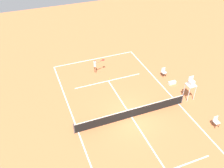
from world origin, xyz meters
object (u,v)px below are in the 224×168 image
at_px(tennis_ball, 110,79).
at_px(courtside_chair_mid, 164,72).
at_px(umpire_chair, 191,85).
at_px(courtside_chair_near, 216,121).
at_px(player_serving, 95,65).
at_px(equipment_bag, 172,83).

height_order(tennis_ball, courtside_chair_mid, courtside_chair_mid).
height_order(umpire_chair, courtside_chair_near, umpire_chair).
distance_m(tennis_ball, courtside_chair_near, 11.00).
bearing_deg(courtside_chair_near, courtside_chair_mid, -88.34).
xyz_separation_m(player_serving, courtside_chair_near, (-6.72, 11.10, -0.46)).
bearing_deg(tennis_ball, courtside_chair_mid, 164.92).
xyz_separation_m(courtside_chair_near, courtside_chair_mid, (0.23, -7.86, 0.00)).
bearing_deg(player_serving, equipment_bag, 37.75).
relative_size(tennis_ball, equipment_bag, 0.09).
height_order(player_serving, tennis_ball, player_serving).
bearing_deg(equipment_bag, umpire_chair, 94.00).
height_order(umpire_chair, equipment_bag, umpire_chair).
relative_size(umpire_chair, equipment_bag, 3.17).
distance_m(umpire_chair, courtside_chair_near, 3.95).
distance_m(courtside_chair_mid, equipment_bag, 1.64).
height_order(tennis_ball, courtside_chair_near, courtside_chair_near).
relative_size(player_serving, tennis_ball, 24.51).
bearing_deg(umpire_chair, tennis_ball, -43.75).
bearing_deg(umpire_chair, player_serving, -47.23).
relative_size(tennis_ball, umpire_chair, 0.03).
xyz_separation_m(player_serving, umpire_chair, (-6.75, 7.30, 0.62)).
bearing_deg(tennis_ball, umpire_chair, 136.25).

